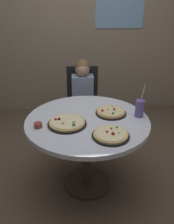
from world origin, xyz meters
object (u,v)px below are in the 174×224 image
dining_table (87,130)px  pizza_cheese (111,112)px  diner_child (83,109)px  pizza_pepperoni (111,135)px  chair_wooden (83,100)px  pizza_veggie (67,123)px  sauce_bowl (38,125)px  soda_cup (140,108)px

dining_table → pizza_cheese: bearing=23.6°
diner_child → pizza_pepperoni: 1.13m
chair_wooden → pizza_veggie: 1.08m
diner_child → sauce_bowl: 1.03m
pizza_pepperoni → sauce_bowl: 0.62m
chair_wooden → soda_cup: (0.48, -0.93, 0.30)m
pizza_veggie → sauce_bowl: size_ratio=4.89×
dining_table → chair_wooden: bearing=89.8°
pizza_cheese → soda_cup: bearing=-15.9°
chair_wooden → pizza_pepperoni: (0.16, -1.26, 0.24)m
dining_table → diner_child: diner_child is taller
pizza_veggie → pizza_cheese: (0.41, 0.18, -0.00)m
diner_child → pizza_veggie: size_ratio=3.16×
diner_child → soda_cup: size_ratio=3.52×
dining_table → soda_cup: (0.48, 0.03, 0.19)m
diner_child → soda_cup: bearing=-57.1°
sauce_bowl → pizza_cheese: bearing=18.0°
dining_table → pizza_veggie: bearing=-155.7°
dining_table → pizza_cheese: 0.28m
dining_table → soda_cup: bearing=3.5°
chair_wooden → soda_cup: bearing=-62.8°
pizza_cheese → soda_cup: size_ratio=0.95×
pizza_cheese → pizza_pepperoni: size_ratio=0.96×
chair_wooden → pizza_veggie: (-0.19, -1.04, 0.24)m
pizza_cheese → pizza_pepperoni: 0.41m
dining_table → pizza_cheese: pizza_cheese is taller
diner_child → pizza_pepperoni: bearing=-81.1°
pizza_pepperoni → diner_child: bearing=98.9°
chair_wooden → pizza_cheese: (0.23, -0.86, 0.24)m
chair_wooden → pizza_cheese: 0.92m
dining_table → pizza_pepperoni: (0.17, -0.30, 0.12)m
pizza_pepperoni → pizza_veggie: bearing=147.8°
soda_cup → sauce_bowl: bearing=-171.1°
soda_cup → pizza_veggie: bearing=-170.4°
dining_table → pizza_veggie: size_ratio=3.29×
diner_child → sauce_bowl: diner_child is taller
dining_table → sauce_bowl: size_ratio=16.08×
dining_table → pizza_pepperoni: 0.37m
pizza_cheese → sauce_bowl: 0.69m
chair_wooden → pizza_cheese: chair_wooden is taller
chair_wooden → soda_cup: size_ratio=3.09×
chair_wooden → pizza_pepperoni: size_ratio=3.12×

